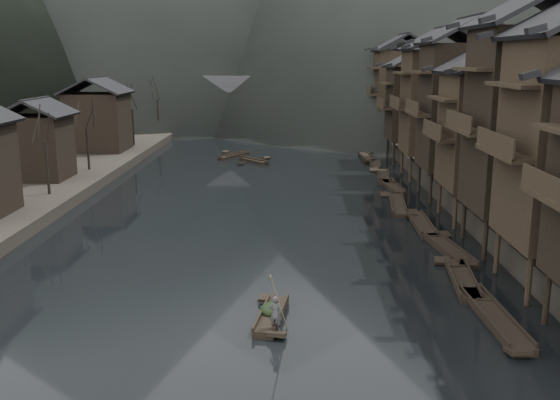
{
  "coord_description": "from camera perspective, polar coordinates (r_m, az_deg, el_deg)",
  "views": [
    {
      "loc": [
        2.59,
        -32.28,
        11.9
      ],
      "look_at": [
        1.85,
        8.71,
        2.5
      ],
      "focal_mm": 40.0,
      "sensor_mm": 36.0,
      "label": 1
    }
  ],
  "objects": [
    {
      "name": "water",
      "position": [
        34.5,
        -3.37,
        -7.29
      ],
      "size": [
        300.0,
        300.0,
        0.0
      ],
      "primitive_type": "plane",
      "color": "black",
      "rests_on": "ground"
    },
    {
      "name": "stilt_houses",
      "position": [
        53.6,
        17.17,
        9.35
      ],
      "size": [
        9.0,
        67.6,
        16.06
      ],
      "color": "black",
      "rests_on": "ground"
    },
    {
      "name": "left_houses",
      "position": [
        57.6,
        -22.73,
        5.7
      ],
      "size": [
        8.1,
        53.2,
        8.73
      ],
      "color": "black",
      "rests_on": "left_bank"
    },
    {
      "name": "bare_trees",
      "position": [
        56.47,
        -19.41,
        6.64
      ],
      "size": [
        3.84,
        74.29,
        7.67
      ],
      "color": "black",
      "rests_on": "left_bank"
    },
    {
      "name": "moored_sampans",
      "position": [
        61.13,
        9.79,
        1.69
      ],
      "size": [
        3.33,
        74.17,
        0.47
      ],
      "color": "black",
      "rests_on": "water"
    },
    {
      "name": "midriver_boats",
      "position": [
        74.99,
        -3.42,
        3.92
      ],
      "size": [
        6.43,
        9.24,
        0.45
      ],
      "color": "black",
      "rests_on": "water"
    },
    {
      "name": "stone_bridge",
      "position": [
        104.53,
        -0.4,
        9.19
      ],
      "size": [
        40.0,
        6.0,
        9.0
      ],
      "color": "#4C4C4F",
      "rests_on": "ground"
    },
    {
      "name": "hero_sampan",
      "position": [
        29.43,
        -0.78,
        -10.5
      ],
      "size": [
        1.59,
        4.76,
        0.43
      ],
      "color": "black",
      "rests_on": "water"
    },
    {
      "name": "cargo_heap",
      "position": [
        29.42,
        -0.84,
        -9.38
      ],
      "size": [
        1.03,
        1.35,
        0.62
      ],
      "primitive_type": "ellipsoid",
      "color": "black",
      "rests_on": "hero_sampan"
    },
    {
      "name": "boatman",
      "position": [
        27.52,
        -0.39,
        -9.89
      ],
      "size": [
        0.65,
        0.5,
        1.6
      ],
      "primitive_type": "imported",
      "rotation": [
        0.0,
        0.0,
        2.92
      ],
      "color": "#4D4D4F",
      "rests_on": "hero_sampan"
    },
    {
      "name": "bamboo_pole",
      "position": [
        26.63,
        0.03,
        -4.8
      ],
      "size": [
        0.88,
        1.71,
        3.52
      ],
      "primitive_type": "cylinder",
      "rotation": [
        0.48,
        0.0,
        -0.46
      ],
      "color": "#8C7A51",
      "rests_on": "boatman"
    }
  ]
}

